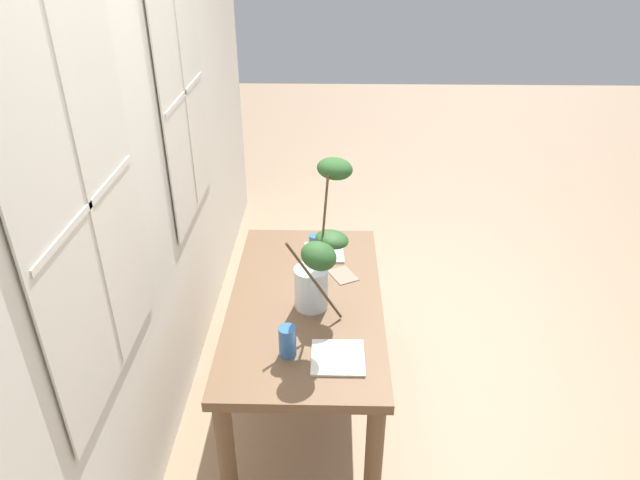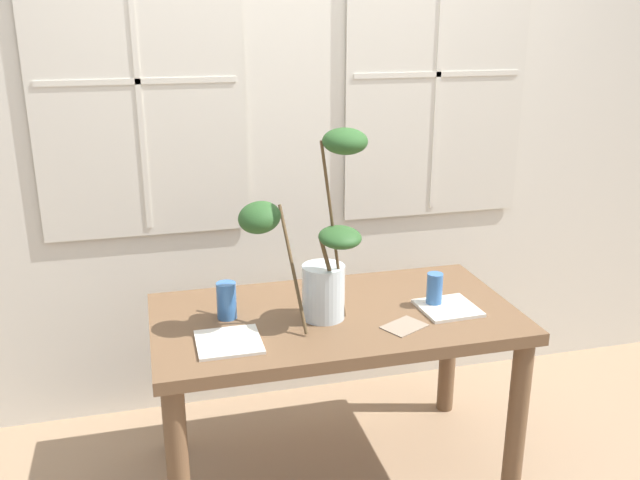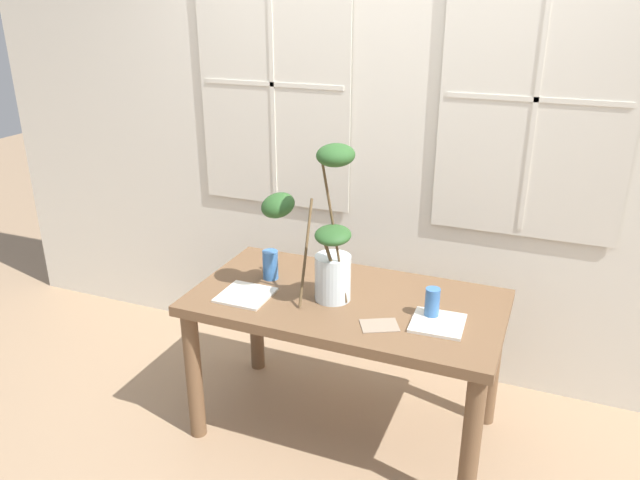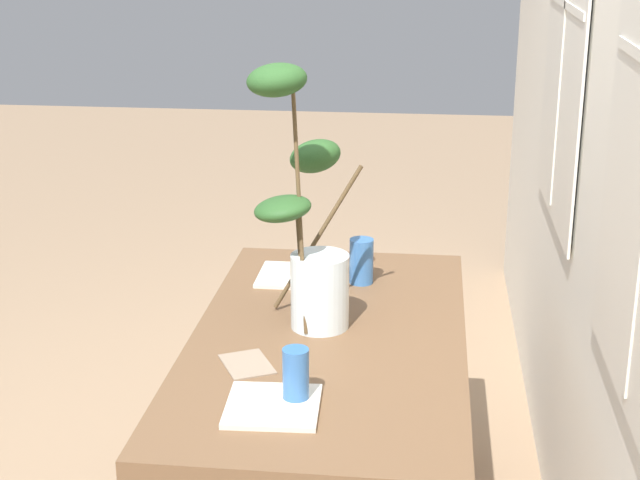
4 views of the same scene
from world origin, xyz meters
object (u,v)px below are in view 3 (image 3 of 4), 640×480
at_px(vase_with_branches, 324,244).
at_px(plate_square_left, 246,295).
at_px(dining_table, 346,319).
at_px(drinking_glass_blue_right, 432,303).
at_px(drinking_glass_blue_left, 270,265).
at_px(plate_square_right, 438,323).

distance_m(vase_with_branches, plate_square_left, 0.45).
relative_size(dining_table, vase_with_branches, 1.88).
bearing_deg(drinking_glass_blue_right, plate_square_left, -171.63).
xyz_separation_m(drinking_glass_blue_left, drinking_glass_blue_right, (0.81, -0.09, -0.00)).
distance_m(drinking_glass_blue_right, plate_square_left, 0.85).
xyz_separation_m(dining_table, vase_with_branches, (-0.09, -0.07, 0.39)).
bearing_deg(drinking_glass_blue_left, dining_table, -8.02).
bearing_deg(vase_with_branches, drinking_glass_blue_left, 159.17).
height_order(vase_with_branches, plate_square_right, vase_with_branches).
relative_size(dining_table, drinking_glass_blue_right, 10.34).
bearing_deg(dining_table, drinking_glass_blue_left, 171.98).
bearing_deg(plate_square_right, plate_square_left, -175.19).
relative_size(drinking_glass_blue_right, plate_square_left, 0.60).
bearing_deg(drinking_glass_blue_left, plate_square_left, -95.95).
relative_size(dining_table, plate_square_right, 6.50).
xyz_separation_m(drinking_glass_blue_left, plate_square_left, (-0.02, -0.22, -0.07)).
height_order(drinking_glass_blue_left, plate_square_left, drinking_glass_blue_left).
relative_size(vase_with_branches, drinking_glass_blue_left, 5.25).
bearing_deg(plate_square_left, dining_table, 19.79).
distance_m(plate_square_left, plate_square_right, 0.88).
xyz_separation_m(vase_with_branches, plate_square_left, (-0.35, -0.09, -0.27)).
relative_size(drinking_glass_blue_left, plate_square_right, 0.66).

